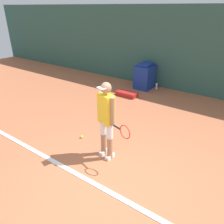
{
  "coord_description": "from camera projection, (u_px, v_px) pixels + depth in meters",
  "views": [
    {
      "loc": [
        1.8,
        -2.39,
        3.0
      ],
      "look_at": [
        -0.59,
        0.96,
        1.0
      ],
      "focal_mm": 35.0,
      "sensor_mm": 36.0,
      "label": 1
    }
  ],
  "objects": [
    {
      "name": "ground_plane",
      "position": [
        108.0,
        188.0,
        4.0
      ],
      "size": [
        24.0,
        24.0,
        0.0
      ],
      "primitive_type": "plane",
      "color": "#B76642"
    },
    {
      "name": "back_wall",
      "position": [
        206.0,
        53.0,
        7.55
      ],
      "size": [
        24.0,
        0.1,
        3.08
      ],
      "color": "#2D564C",
      "rests_on": "ground_plane"
    },
    {
      "name": "court_baseline",
      "position": [
        105.0,
        190.0,
        3.94
      ],
      "size": [
        21.6,
        0.1,
        0.01
      ],
      "color": "white",
      "rests_on": "ground_plane"
    },
    {
      "name": "tennis_player",
      "position": [
        107.0,
        118.0,
        4.44
      ],
      "size": [
        0.92,
        0.34,
        1.7
      ],
      "rotation": [
        0.0,
        0.0,
        -0.26
      ],
      "color": "#A37556",
      "rests_on": "ground_plane"
    },
    {
      "name": "tennis_ball",
      "position": [
        82.0,
        137.0,
        5.49
      ],
      "size": [
        0.07,
        0.07,
        0.07
      ],
      "color": "#D1E533",
      "rests_on": "ground_plane"
    },
    {
      "name": "covered_chair",
      "position": [
        145.0,
        76.0,
        8.7
      ],
      "size": [
        0.62,
        0.82,
        1.01
      ],
      "color": "navy",
      "rests_on": "ground_plane"
    },
    {
      "name": "equipment_bag",
      "position": [
        127.0,
        94.0,
        8.06
      ],
      "size": [
        0.78,
        0.35,
        0.15
      ],
      "color": "#B2231E",
      "rests_on": "ground_plane"
    },
    {
      "name": "water_bottle",
      "position": [
        157.0,
        86.0,
        8.72
      ],
      "size": [
        0.07,
        0.07,
        0.27
      ],
      "color": "white",
      "rests_on": "ground_plane"
    }
  ]
}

